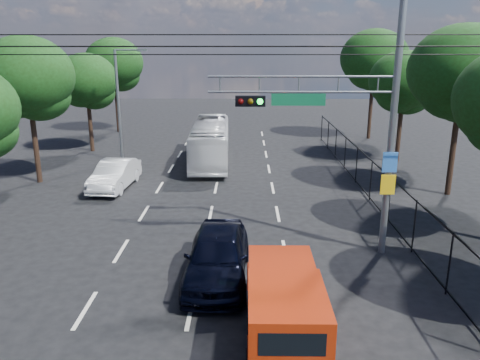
{
  "coord_description": "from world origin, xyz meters",
  "views": [
    {
      "loc": [
        1.52,
        -7.69,
        7.19
      ],
      "look_at": [
        1.36,
        7.69,
        2.8
      ],
      "focal_mm": 35.0,
      "sensor_mm": 36.0,
      "label": 1
    }
  ],
  "objects_px": {
    "white_bus": "(211,142)",
    "signal_mast": "(358,107)",
    "navy_hatchback": "(217,255)",
    "white_van": "(115,175)",
    "red_pickup": "(283,305)"
  },
  "relations": [
    {
      "from": "white_van",
      "to": "red_pickup",
      "type": "bearing_deg",
      "value": -54.68
    },
    {
      "from": "white_bus",
      "to": "white_van",
      "type": "height_order",
      "value": "white_bus"
    },
    {
      "from": "red_pickup",
      "to": "navy_hatchback",
      "type": "distance_m",
      "value": 3.7
    },
    {
      "from": "red_pickup",
      "to": "white_van",
      "type": "relative_size",
      "value": 1.13
    },
    {
      "from": "signal_mast",
      "to": "white_van",
      "type": "bearing_deg",
      "value": 143.32
    },
    {
      "from": "signal_mast",
      "to": "navy_hatchback",
      "type": "bearing_deg",
      "value": -155.59
    },
    {
      "from": "red_pickup",
      "to": "white_bus",
      "type": "xyz_separation_m",
      "value": [
        -3.18,
        19.06,
        0.33
      ]
    },
    {
      "from": "navy_hatchback",
      "to": "white_van",
      "type": "bearing_deg",
      "value": 122.49
    },
    {
      "from": "navy_hatchback",
      "to": "white_bus",
      "type": "xyz_separation_m",
      "value": [
        -1.34,
        15.85,
        0.5
      ]
    },
    {
      "from": "signal_mast",
      "to": "navy_hatchback",
      "type": "height_order",
      "value": "signal_mast"
    },
    {
      "from": "signal_mast",
      "to": "white_bus",
      "type": "height_order",
      "value": "signal_mast"
    },
    {
      "from": "red_pickup",
      "to": "white_van",
      "type": "xyz_separation_m",
      "value": [
        -7.8,
        13.19,
        -0.26
      ]
    },
    {
      "from": "white_bus",
      "to": "signal_mast",
      "type": "bearing_deg",
      "value": -68.3
    },
    {
      "from": "navy_hatchback",
      "to": "white_van",
      "type": "distance_m",
      "value": 11.63
    },
    {
      "from": "red_pickup",
      "to": "navy_hatchback",
      "type": "height_order",
      "value": "red_pickup"
    }
  ]
}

